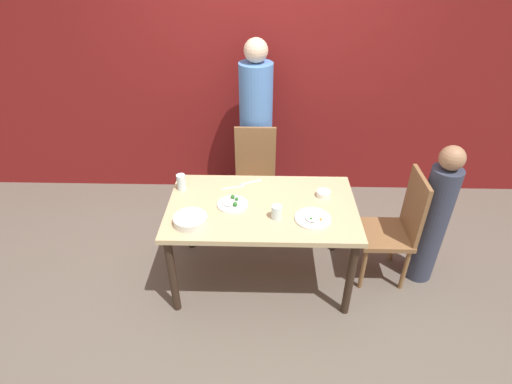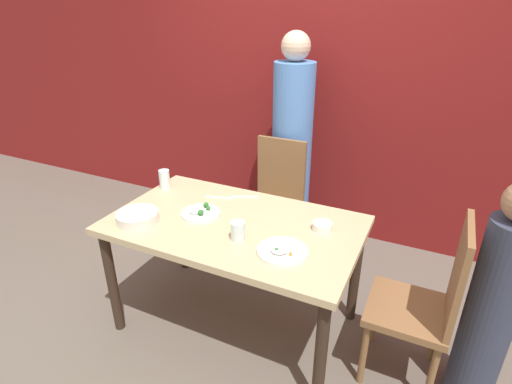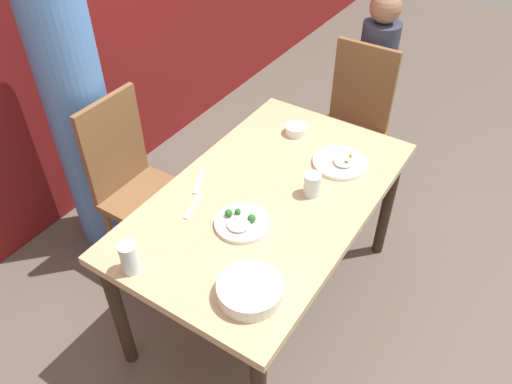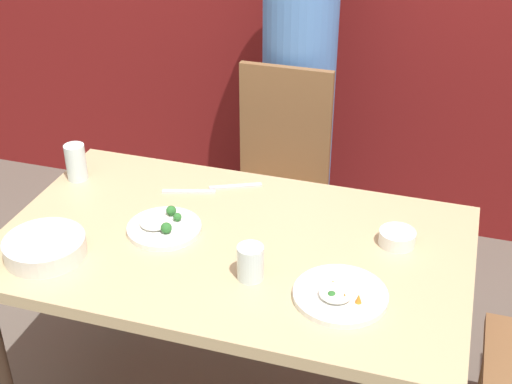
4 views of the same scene
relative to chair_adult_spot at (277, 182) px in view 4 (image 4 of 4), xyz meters
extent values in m
cube|color=tan|center=(0.07, -0.77, 0.21)|extent=(1.41, 0.84, 0.04)
cylinder|color=#332319|center=(-0.57, -1.13, -0.16)|extent=(0.06, 0.06, 0.70)
cylinder|color=#332319|center=(-0.57, -0.41, -0.16)|extent=(0.06, 0.06, 0.70)
cylinder|color=#332319|center=(0.72, -0.41, -0.16)|extent=(0.06, 0.06, 0.70)
cube|color=brown|center=(0.00, -0.08, -0.08)|extent=(0.40, 0.40, 0.04)
cube|color=brown|center=(0.00, 0.11, 0.20)|extent=(0.38, 0.03, 0.52)
cylinder|color=brown|center=(-0.17, -0.24, -0.31)|extent=(0.04, 0.04, 0.41)
cylinder|color=brown|center=(0.17, -0.24, -0.31)|extent=(0.04, 0.04, 0.41)
cylinder|color=brown|center=(-0.17, 0.09, -0.31)|extent=(0.04, 0.04, 0.41)
cylinder|color=brown|center=(0.17, 0.09, -0.31)|extent=(0.04, 0.04, 0.41)
cylinder|color=brown|center=(0.88, -0.54, -0.31)|extent=(0.04, 0.04, 0.41)
cylinder|color=#5184D1|center=(0.00, 0.32, 0.23)|extent=(0.31, 0.31, 1.48)
cylinder|color=silver|center=(-0.43, -1.00, 0.26)|extent=(0.24, 0.24, 0.06)
cylinder|color=#BC5123|center=(-0.43, -1.00, 0.28)|extent=(0.21, 0.21, 0.01)
cylinder|color=white|center=(-0.15, -0.77, 0.24)|extent=(0.23, 0.23, 0.02)
ellipsoid|color=white|center=(-0.17, -0.78, 0.26)|extent=(0.10, 0.10, 0.02)
sphere|color=#2D702D|center=(-0.15, -0.71, 0.26)|extent=(0.03, 0.03, 0.03)
sphere|color=#2D702D|center=(-0.12, -0.73, 0.26)|extent=(0.03, 0.03, 0.03)
sphere|color=#2D702D|center=(-0.12, -0.81, 0.26)|extent=(0.03, 0.03, 0.03)
cylinder|color=white|center=(0.44, -0.93, 0.24)|extent=(0.26, 0.26, 0.02)
ellipsoid|color=white|center=(0.43, -0.95, 0.26)|extent=(0.09, 0.09, 0.02)
sphere|color=#2D702D|center=(0.42, -0.97, 0.26)|extent=(0.03, 0.03, 0.03)
cone|color=orange|center=(0.49, -0.96, 0.26)|extent=(0.02, 0.02, 0.03)
cone|color=orange|center=(0.45, -0.97, 0.26)|extent=(0.02, 0.02, 0.03)
cone|color=orange|center=(0.41, -0.91, 0.26)|extent=(0.02, 0.02, 0.02)
cylinder|color=white|center=(0.55, -0.63, 0.25)|extent=(0.11, 0.11, 0.04)
cylinder|color=white|center=(0.55, -0.63, 0.27)|extent=(0.10, 0.10, 0.01)
cylinder|color=silver|center=(0.18, -0.92, 0.28)|extent=(0.08, 0.08, 0.10)
cylinder|color=silver|center=(-0.56, -0.56, 0.29)|extent=(0.07, 0.07, 0.13)
cube|color=silver|center=(-0.16, -0.53, 0.23)|extent=(0.18, 0.07, 0.01)
cube|color=silver|center=(-0.02, -0.45, 0.23)|extent=(0.17, 0.10, 0.01)
camera|label=1|loc=(0.09, -3.19, 1.97)|focal=28.00mm
camera|label=2|loc=(1.04, -2.49, 1.35)|focal=28.00mm
camera|label=3|loc=(-1.33, -1.61, 1.66)|focal=35.00mm
camera|label=4|loc=(0.66, -2.44, 1.45)|focal=50.00mm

